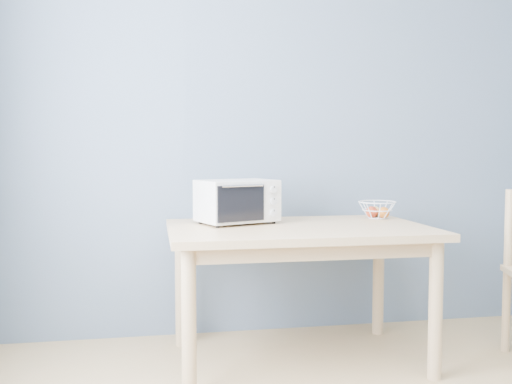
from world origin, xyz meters
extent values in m
cube|color=slate|center=(0.00, 2.25, 1.30)|extent=(4.00, 0.01, 2.60)
cube|color=tan|center=(-0.24, 1.67, 0.73)|extent=(1.40, 0.90, 0.04)
cylinder|color=tan|center=(-0.86, 1.30, 0.35)|extent=(0.07, 0.07, 0.71)
cylinder|color=tan|center=(0.38, 1.30, 0.35)|extent=(0.07, 0.07, 0.71)
cylinder|color=tan|center=(-0.86, 2.04, 0.35)|extent=(0.07, 0.07, 0.71)
cylinder|color=tan|center=(0.38, 2.04, 0.35)|extent=(0.07, 0.07, 0.71)
cube|color=beige|center=(-0.56, 1.84, 0.88)|extent=(0.49, 0.41, 0.23)
cube|color=black|center=(-0.61, 1.82, 0.88)|extent=(0.34, 0.32, 0.18)
cube|color=black|center=(-0.56, 1.68, 0.88)|extent=(0.27, 0.11, 0.19)
cylinder|color=silver|center=(-0.55, 1.67, 0.97)|extent=(0.24, 0.10, 0.01)
cube|color=beige|center=(-0.37, 1.76, 0.88)|extent=(0.11, 0.05, 0.21)
cylinder|color=black|center=(-0.68, 1.68, 0.76)|extent=(0.02, 0.02, 0.01)
cylinder|color=black|center=(-0.35, 1.80, 0.76)|extent=(0.02, 0.02, 0.01)
cylinder|color=black|center=(-0.76, 1.88, 0.76)|extent=(0.02, 0.02, 0.01)
cylinder|color=black|center=(-0.43, 2.00, 0.76)|extent=(0.02, 0.02, 0.01)
cylinder|color=silver|center=(-0.37, 1.75, 0.94)|extent=(0.04, 0.03, 0.04)
cylinder|color=silver|center=(-0.37, 1.75, 0.88)|extent=(0.04, 0.03, 0.04)
cylinder|color=silver|center=(-0.37, 1.75, 0.81)|extent=(0.04, 0.03, 0.04)
torus|color=silver|center=(0.31, 1.91, 0.85)|extent=(0.27, 0.27, 0.01)
torus|color=silver|center=(0.31, 1.91, 0.80)|extent=(0.21, 0.21, 0.01)
torus|color=silver|center=(0.31, 1.91, 0.76)|extent=(0.13, 0.13, 0.01)
sphere|color=red|center=(0.28, 1.92, 0.79)|extent=(0.07, 0.07, 0.07)
sphere|color=#CC6518|center=(0.34, 1.89, 0.79)|extent=(0.07, 0.07, 0.07)
sphere|color=#EAB05B|center=(0.31, 1.95, 0.79)|extent=(0.07, 0.07, 0.07)
cylinder|color=tan|center=(0.98, 1.60, 0.23)|extent=(0.05, 0.05, 0.47)
cylinder|color=tan|center=(0.98, 1.60, 0.70)|extent=(0.05, 0.05, 0.47)
camera|label=1|loc=(-1.02, -1.32, 1.15)|focal=40.00mm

